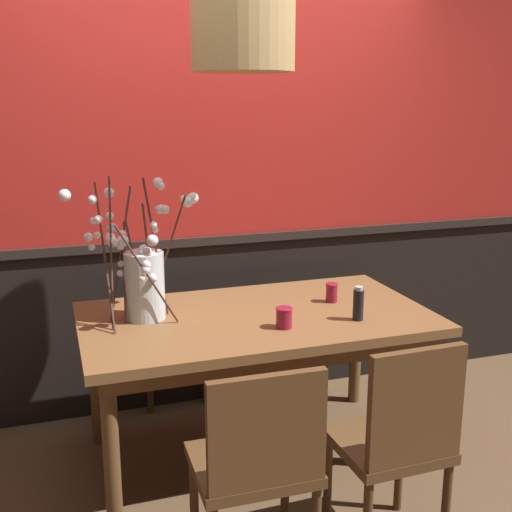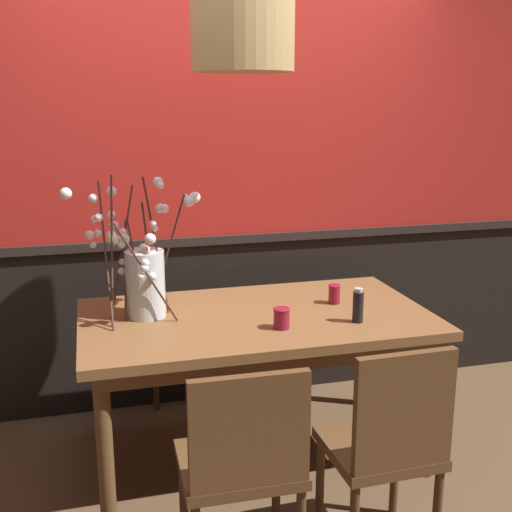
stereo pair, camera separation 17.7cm
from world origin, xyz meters
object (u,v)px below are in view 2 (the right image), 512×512
Objects in this scene: chair_near_side_left at (243,461)px; chair_far_side_right at (262,299)px; candle_holder_nearer_center at (334,294)px; condiment_bottle at (358,306)px; dining_table at (256,330)px; chair_far_side_left at (173,312)px; pendant_lamp at (243,37)px; candle_holder_nearer_edge at (282,318)px; chair_near_side_right at (388,442)px; vase_with_blossoms at (143,276)px.

chair_near_side_left is 0.93× the size of chair_far_side_right.
chair_near_side_left is 1.21m from candle_holder_nearer_center.
condiment_bottle is at bearing -82.35° from chair_far_side_right.
dining_table is at bearing 151.97° from condiment_bottle.
chair_far_side_right is at bearing 2.81° from chair_far_side_left.
dining_table is 1.38m from pendant_lamp.
dining_table is at bearing -171.87° from candle_holder_nearer_center.
condiment_bottle is at bearing -1.56° from candle_holder_nearer_edge.
condiment_bottle is (0.72, 0.63, 0.33)m from chair_near_side_left.
dining_table is 17.54× the size of candle_holder_nearer_edge.
pendant_lamp is (-0.50, 0.23, 1.22)m from condiment_bottle.
chair_near_side_right is 9.28× the size of candle_holder_nearer_center.
pendant_lamp is (-0.06, -0.01, 1.38)m from dining_table.
chair_near_side_left reaches higher than candle_holder_nearer_center.
chair_near_side_right is 0.74m from condiment_bottle.
vase_with_blossoms is at bearing -106.51° from chair_far_side_left.
candle_holder_nearer_edge is at bearing -71.93° from chair_far_side_left.
dining_table is 0.27m from candle_holder_nearer_edge.
candle_holder_nearer_center is (0.15, -0.86, 0.28)m from chair_far_side_right.
candle_holder_nearer_center is 0.13× the size of pendant_lamp.
chair_near_side_right is at bearing -1.54° from chair_near_side_left.
candle_holder_nearer_center is 0.47m from candle_holder_nearer_edge.
chair_near_side_left is 1.78m from pendant_lamp.
vase_with_blossoms is at bearing 166.18° from pendant_lamp.
chair_far_side_right is 1.19m from candle_holder_nearer_edge.
vase_with_blossoms is at bearing 168.42° from dining_table.
vase_with_blossoms is at bearing 129.83° from chair_near_side_right.
chair_near_side_left is at bearing -104.17° from pendant_lamp.
vase_with_blossoms is (-0.53, 0.11, 0.29)m from dining_table.
chair_near_side_right is at bearing -70.77° from candle_holder_nearer_edge.
pendant_lamp is (-0.35, 0.87, 1.55)m from chair_near_side_right.
vase_with_blossoms is at bearing 150.84° from candle_holder_nearer_edge.
dining_table is 1.84× the size of chair_near_side_right.
chair_far_side_left is 5.40× the size of condiment_bottle.
vase_with_blossoms is 1.04m from condiment_bottle.
chair_far_side_left is at bearing 108.07° from candle_holder_nearer_edge.
candle_holder_nearer_center is at bearing -2.76° from vase_with_blossoms.
vase_with_blossoms is (-0.82, 0.99, 0.45)m from chair_near_side_right.
vase_with_blossoms is 0.98m from candle_holder_nearer_center.
chair_near_side_right is at bearing -67.89° from pendant_lamp.
candle_holder_nearer_edge is at bearing -29.16° from vase_with_blossoms.
chair_near_side_left is 1.01× the size of chair_far_side_left.
chair_far_side_left is (-0.02, 1.75, -0.01)m from chair_near_side_left.
dining_table is 2.23× the size of pendant_lamp.
candle_holder_nearer_center is at bearing 7.84° from pendant_lamp.
chair_near_side_right reaches higher than candle_holder_nearer_center.
dining_table is at bearing -11.58° from vase_with_blossoms.
pendant_lamp is at bearing -172.16° from candle_holder_nearer_center.
vase_with_blossoms is 0.90× the size of pendant_lamp.
vase_with_blossoms reaches higher than condiment_bottle.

